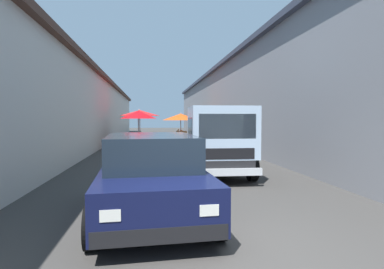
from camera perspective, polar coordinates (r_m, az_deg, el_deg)
ground at (r=17.52m, az=-4.45°, el=-2.88°), size 90.00×90.00×0.00m
building_left_whitewash at (r=20.67m, az=-25.52°, el=3.92°), size 49.80×7.50×4.45m
building_right_concrete at (r=21.34m, az=15.23°, el=5.44°), size 49.80×7.50×5.48m
fruit_stall_far_left at (r=21.32m, az=-9.42°, el=3.31°), size 2.65×2.65×2.40m
fruit_stall_mid_lane at (r=18.73m, az=-9.69°, el=2.70°), size 2.14×2.14×2.30m
fruit_stall_near_right at (r=23.63m, az=-2.03°, el=2.75°), size 2.76×2.76×2.22m
hatchback_car at (r=5.76m, az=-7.36°, el=-7.22°), size 4.00×2.10×1.45m
delivery_truck at (r=9.45m, az=4.54°, el=-1.44°), size 4.96×2.07×2.08m
vendor_by_crates at (r=14.71m, az=0.84°, el=-0.62°), size 0.27×0.61×1.51m
vendor_in_shade at (r=16.35m, az=3.56°, el=-0.16°), size 0.29×0.62×1.56m
plastic_stool at (r=14.50m, az=-6.04°, el=-2.79°), size 0.30×0.30×0.43m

